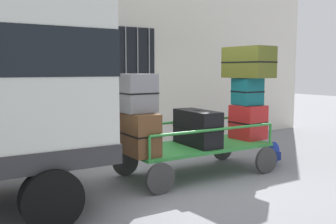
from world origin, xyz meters
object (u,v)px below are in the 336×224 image
at_px(luggage_cart, 197,150).
at_px(suitcase_midleft_bottom, 197,128).
at_px(suitcase_center_bottom, 248,122).
at_px(suitcase_left_bottom, 136,133).
at_px(suitcase_center_top, 249,62).
at_px(backpack, 274,153).
at_px(suitcase_center_middle, 247,92).
at_px(suitcase_left_middle, 135,93).

distance_m(luggage_cart, suitcase_midleft_bottom, 0.39).
bearing_deg(suitcase_center_bottom, suitcase_left_bottom, -179.32).
bearing_deg(suitcase_center_top, suitcase_center_bottom, -90.00).
bearing_deg(suitcase_left_bottom, luggage_cart, 1.70).
xyz_separation_m(suitcase_center_top, backpack, (0.47, -0.24, -1.71)).
bearing_deg(suitcase_midleft_bottom, suitcase_center_bottom, 0.22).
xyz_separation_m(luggage_cart, suitcase_midleft_bottom, (0.00, -0.01, 0.39)).
distance_m(luggage_cart, suitcase_left_bottom, 1.24).
distance_m(suitcase_midleft_bottom, suitcase_center_top, 1.61).
bearing_deg(suitcase_left_bottom, suitcase_center_bottom, 0.68).
relative_size(suitcase_center_bottom, suitcase_center_middle, 1.27).
distance_m(luggage_cart, suitcase_center_top, 1.90).
bearing_deg(suitcase_center_top, backpack, -27.02).
bearing_deg(suitcase_center_top, luggage_cart, -179.24).
height_order(suitcase_left_bottom, suitcase_center_middle, suitcase_center_middle).
relative_size(suitcase_left_middle, backpack, 1.46).
bearing_deg(suitcase_midleft_bottom, luggage_cart, 90.00).
xyz_separation_m(suitcase_midleft_bottom, backpack, (1.64, -0.21, -0.59)).
bearing_deg(suitcase_center_top, suitcase_midleft_bottom, -178.68).
distance_m(suitcase_left_bottom, suitcase_left_middle, 0.61).
xyz_separation_m(suitcase_midleft_bottom, suitcase_center_top, (1.17, 0.03, 1.11)).
relative_size(suitcase_left_bottom, backpack, 2.07).
height_order(suitcase_left_bottom, suitcase_center_top, suitcase_center_top).
height_order(suitcase_left_bottom, suitcase_left_middle, suitcase_left_middle).
distance_m(luggage_cart, suitcase_center_bottom, 1.24).
bearing_deg(suitcase_center_bottom, suitcase_center_top, 90.00).
distance_m(suitcase_center_middle, suitcase_center_top, 0.53).
bearing_deg(suitcase_center_bottom, luggage_cart, 179.66).
bearing_deg(suitcase_midleft_bottom, suitcase_center_middle, 1.98).
bearing_deg(luggage_cart, suitcase_left_bottom, -178.30).
bearing_deg(suitcase_midleft_bottom, suitcase_left_middle, 179.21).
bearing_deg(suitcase_left_middle, suitcase_midleft_bottom, -0.79).
distance_m(luggage_cart, backpack, 1.66).
height_order(suitcase_center_bottom, suitcase_center_middle, suitcase_center_middle).
bearing_deg(luggage_cart, suitcase_left_middle, 179.77).
xyz_separation_m(suitcase_midleft_bottom, suitcase_center_middle, (1.17, 0.04, 0.58)).
relative_size(luggage_cart, suitcase_center_middle, 5.19).
relative_size(suitcase_center_middle, backpack, 1.13).
xyz_separation_m(suitcase_midleft_bottom, suitcase_center_bottom, (1.17, 0.00, 0.02)).
xyz_separation_m(suitcase_left_bottom, suitcase_left_middle, (0.00, 0.04, 0.61)).
distance_m(suitcase_left_middle, suitcase_center_bottom, 2.41).
xyz_separation_m(suitcase_left_bottom, suitcase_center_bottom, (2.33, 0.03, -0.00)).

